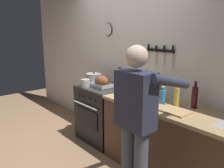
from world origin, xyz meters
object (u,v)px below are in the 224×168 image
person_cook (137,118)px  saucepan (85,83)px  bottle_dish_soap (163,96)px  bottle_olive_oil (162,90)px  bottle_soy_sauce (148,88)px  bottle_wine_red (195,97)px  bottle_cooking_oil (176,97)px  roasting_pan (101,82)px  stock_pot (94,79)px  cutting_board (174,111)px  stove (103,113)px  bottle_vinegar (155,91)px

person_cook → saucepan: 1.61m
bottle_dish_soap → bottle_olive_oil: (-0.09, 0.10, 0.04)m
bottle_soy_sauce → bottle_wine_red: (0.77, -0.07, 0.06)m
saucepan → bottle_cooking_oil: (1.50, 0.27, 0.06)m
roasting_pan → bottle_cooking_oil: (1.31, 0.09, 0.04)m
stock_pot → cutting_board: bearing=-4.2°
bottle_dish_soap → bottle_wine_red: bearing=21.7°
person_cook → roasting_pan: 1.50m
bottle_soy_sauce → bottle_cooking_oil: bottle_cooking_oil is taller
stove → bottle_olive_oil: (1.05, 0.13, 0.58)m
saucepan → cutting_board: size_ratio=0.40×
stove → bottle_dish_soap: (1.15, 0.03, 0.54)m
roasting_pan → bottle_dish_soap: bearing=3.7°
saucepan → cutting_board: bearing=3.6°
person_cook → roasting_pan: person_cook is taller
saucepan → bottle_olive_oil: 1.27m
bottle_wine_red → bottle_cooking_oil: bottle_wine_red is taller
person_cook → cutting_board: (0.04, 0.55, -0.04)m
person_cook → bottle_olive_oil: 0.87m
stove → bottle_soy_sauce: size_ratio=5.09×
bottle_soy_sauce → roasting_pan: bearing=-158.5°
bottle_dish_soap → cutting_board: bearing=-28.0°
stove → bottle_vinegar: (0.94, 0.14, 0.55)m
person_cook → bottle_soy_sauce: 1.12m
stove → bottle_dish_soap: bottle_dish_soap is taller
person_cook → bottle_vinegar: person_cook is taller
bottle_vinegar → bottle_olive_oil: 0.12m
stove → saucepan: saucepan is taller
stove → bottle_wine_red: bearing=6.6°
saucepan → bottle_cooking_oil: bearing=10.1°
bottle_cooking_oil → person_cook: bearing=-86.0°
stock_pot → bottle_soy_sauce: 1.00m
cutting_board → bottle_dish_soap: (-0.27, 0.15, 0.08)m
saucepan → person_cook: bearing=-16.3°
stock_pot → bottle_wine_red: bearing=5.3°
stove → cutting_board: (1.42, -0.11, 0.46)m
person_cook → cutting_board: size_ratio=4.61×
stove → saucepan: (-0.17, -0.21, 0.51)m
roasting_pan → bottle_wine_red: 1.49m
roasting_pan → bottle_dish_soap: size_ratio=1.65×
bottle_soy_sauce → bottle_cooking_oil: size_ratio=0.61×
roasting_pan → saucepan: 0.26m
stove → bottle_olive_oil: 1.21m
bottle_dish_soap → bottle_olive_oil: size_ratio=0.69×
stock_pot → saucepan: (0.08, -0.22, -0.03)m
person_cook → bottle_cooking_oil: size_ratio=5.69×
person_cook → stock_pot: bearing=70.7°
bottle_wine_red → bottle_cooking_oil: bearing=-144.4°
bottle_wine_red → person_cook: bearing=-97.7°
cutting_board → bottle_vinegar: (-0.48, 0.25, 0.09)m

